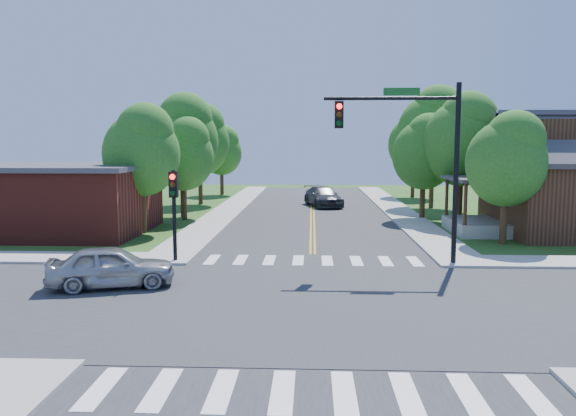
{
  "coord_description": "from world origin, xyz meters",
  "views": [
    {
      "loc": [
        -0.04,
        -16.64,
        4.85
      ],
      "look_at": [
        -1.03,
        6.42,
        2.2
      ],
      "focal_mm": 35.0,
      "sensor_mm": 36.0,
      "label": 1
    }
  ],
  "objects_px": {
    "car_silver": "(112,268)",
    "car_dgrey": "(323,197)",
    "signal_mast_ne": "(413,144)",
    "signal_pole_nw": "(174,198)"
  },
  "relations": [
    {
      "from": "car_silver",
      "to": "car_dgrey",
      "type": "bearing_deg",
      "value": -32.24
    },
    {
      "from": "signal_mast_ne",
      "to": "signal_pole_nw",
      "type": "bearing_deg",
      "value": -179.93
    },
    {
      "from": "car_silver",
      "to": "car_dgrey",
      "type": "relative_size",
      "value": 0.8
    },
    {
      "from": "signal_pole_nw",
      "to": "car_dgrey",
      "type": "bearing_deg",
      "value": 72.91
    },
    {
      "from": "signal_mast_ne",
      "to": "car_dgrey",
      "type": "height_order",
      "value": "signal_mast_ne"
    },
    {
      "from": "car_silver",
      "to": "signal_pole_nw",
      "type": "bearing_deg",
      "value": -31.58
    },
    {
      "from": "car_dgrey",
      "to": "car_silver",
      "type": "bearing_deg",
      "value": -121.83
    },
    {
      "from": "signal_mast_ne",
      "to": "car_dgrey",
      "type": "distance_m",
      "value": 21.51
    },
    {
      "from": "signal_mast_ne",
      "to": "signal_pole_nw",
      "type": "relative_size",
      "value": 1.89
    },
    {
      "from": "car_silver",
      "to": "car_dgrey",
      "type": "distance_m",
      "value": 26.03
    }
  ]
}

